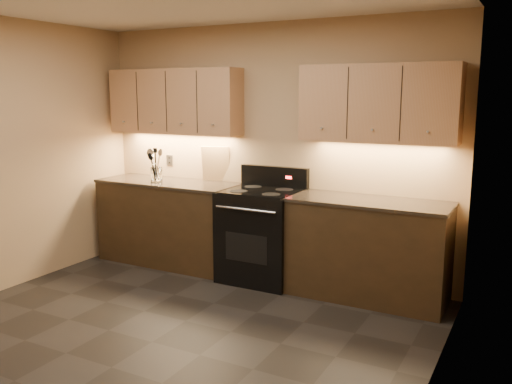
{
  "coord_description": "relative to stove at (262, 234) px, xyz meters",
  "views": [
    {
      "loc": [
        2.55,
        -3.06,
        1.89
      ],
      "look_at": [
        0.14,
        1.45,
        0.96
      ],
      "focal_mm": 38.0,
      "sensor_mm": 36.0,
      "label": 1
    }
  ],
  "objects": [
    {
      "name": "steel_spatula",
      "position": [
        -1.25,
        -0.06,
        0.63
      ],
      "size": [
        0.22,
        0.13,
        0.34
      ],
      "primitive_type": null,
      "rotation": [
        -0.01,
        -0.4,
        -0.22
      ],
      "color": "silver",
      "rests_on": "utensil_crock"
    },
    {
      "name": "counter_left",
      "position": [
        -1.18,
        0.02,
        -0.01
      ],
      "size": [
        1.62,
        0.62,
        0.93
      ],
      "color": "black",
      "rests_on": "ground"
    },
    {
      "name": "utensil_crock",
      "position": [
        -1.28,
        -0.06,
        0.52
      ],
      "size": [
        0.15,
        0.15,
        0.16
      ],
      "color": "white",
      "rests_on": "counter_left"
    },
    {
      "name": "steel_skimmer",
      "position": [
        -1.26,
        -0.08,
        0.64
      ],
      "size": [
        0.21,
        0.14,
        0.36
      ],
      "primitive_type": null,
      "rotation": [
        -0.17,
        -0.37,
        0.08
      ],
      "color": "silver",
      "rests_on": "utensil_crock"
    },
    {
      "name": "upper_cab_left",
      "position": [
        -1.18,
        0.17,
        1.32
      ],
      "size": [
        1.6,
        0.3,
        0.7
      ],
      "primitive_type": "cube",
      "color": "#A87D54",
      "rests_on": "wall_back"
    },
    {
      "name": "wall_back",
      "position": [
        -0.08,
        0.32,
        0.82
      ],
      "size": [
        4.0,
        0.04,
        2.6
      ],
      "primitive_type": "cube",
      "color": "#A3815F",
      "rests_on": "ground"
    },
    {
      "name": "black_turner",
      "position": [
        -1.27,
        -0.08,
        0.65
      ],
      "size": [
        0.14,
        0.15,
        0.38
      ],
      "primitive_type": null,
      "rotation": [
        -0.19,
        -0.09,
        0.26
      ],
      "color": "black",
      "rests_on": "utensil_crock"
    },
    {
      "name": "counter_right",
      "position": [
        1.1,
        0.02,
        -0.01
      ],
      "size": [
        1.46,
        0.62,
        0.93
      ],
      "color": "black",
      "rests_on": "ground"
    },
    {
      "name": "upper_cab_right",
      "position": [
        1.1,
        0.17,
        1.32
      ],
      "size": [
        1.44,
        0.3,
        0.7
      ],
      "primitive_type": "cube",
      "color": "#A87D54",
      "rests_on": "wall_back"
    },
    {
      "name": "wall_right",
      "position": [
        1.92,
        -1.68,
        0.82
      ],
      "size": [
        0.04,
        4.0,
        2.6
      ],
      "primitive_type": "cube",
      "color": "#A3815F",
      "rests_on": "ground"
    },
    {
      "name": "floor",
      "position": [
        -0.08,
        -1.68,
        -0.48
      ],
      "size": [
        4.0,
        4.0,
        0.0
      ],
      "primitive_type": "plane",
      "color": "black",
      "rests_on": "ground"
    },
    {
      "name": "cutting_board",
      "position": [
        -0.72,
        0.28,
        0.64
      ],
      "size": [
        0.32,
        0.17,
        0.39
      ],
      "primitive_type": "cube",
      "rotation": [
        0.17,
        0.0,
        0.32
      ],
      "color": "#DEB377",
      "rests_on": "counter_left"
    },
    {
      "name": "outlet_plate",
      "position": [
        -1.38,
        0.31,
        0.64
      ],
      "size": [
        0.08,
        0.01,
        0.12
      ],
      "primitive_type": "cube",
      "color": "#B2B5BA",
      "rests_on": "wall_back"
    },
    {
      "name": "wooden_spoon",
      "position": [
        -1.3,
        -0.06,
        0.64
      ],
      "size": [
        0.12,
        0.11,
        0.35
      ],
      "primitive_type": null,
      "rotation": [
        -0.1,
        0.2,
        0.19
      ],
      "color": "#DEB377",
      "rests_on": "utensil_crock"
    },
    {
      "name": "stove",
      "position": [
        0.0,
        0.0,
        0.0
      ],
      "size": [
        0.76,
        0.68,
        1.14
      ],
      "color": "black",
      "rests_on": "ground"
    },
    {
      "name": "black_spoon",
      "position": [
        -1.29,
        -0.05,
        0.63
      ],
      "size": [
        0.08,
        0.18,
        0.32
      ],
      "primitive_type": null,
      "rotation": [
        0.36,
        -0.01,
        0.14
      ],
      "color": "black",
      "rests_on": "utensil_crock"
    }
  ]
}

